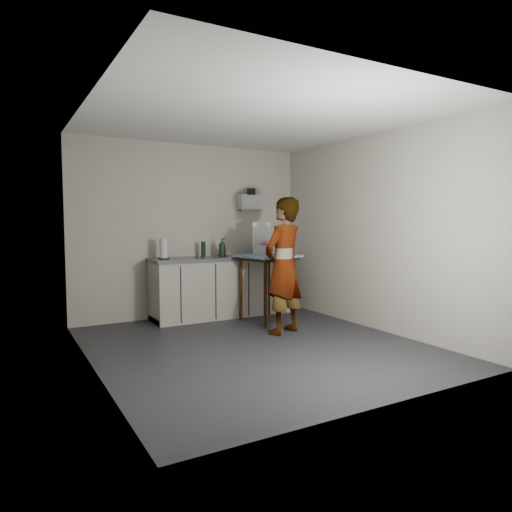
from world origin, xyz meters
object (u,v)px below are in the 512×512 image
soda_can (224,252)px  standing_man (283,266)px  soap_bottle (222,248)px  dark_bottle (203,249)px  bakery_box (268,247)px  side_table (267,263)px  dish_rack (269,250)px  paper_towel (164,249)px  kitchen_counter (224,288)px

soda_can → standing_man: bearing=-81.2°
soap_bottle → dark_bottle: 0.28m
standing_man → soap_bottle: standing_man is taller
bakery_box → soda_can: bearing=120.7°
side_table → standing_man: 0.77m
soap_bottle → bakery_box: 0.71m
soap_bottle → bakery_box: (0.48, -0.52, 0.02)m
soda_can → dish_rack: 0.79m
soda_can → paper_towel: (-0.94, -0.01, 0.08)m
kitchen_counter → dish_rack: bearing=-3.2°
side_table → bakery_box: size_ratio=2.04×
side_table → dark_bottle: 1.00m
soap_bottle → dark_bottle: size_ratio=1.21×
kitchen_counter → side_table: (0.41, -0.60, 0.41)m
soap_bottle → side_table: bearing=-50.6°
side_table → paper_towel: bearing=145.9°
side_table → soap_bottle: (-0.46, 0.55, 0.21)m
standing_man → dark_bottle: standing_man is taller
kitchen_counter → soap_bottle: soap_bottle is taller
standing_man → soda_can: 1.36m
paper_towel → standing_man: bearing=-49.4°
dish_rack → dark_bottle: bearing=173.8°
side_table → bakery_box: 0.23m
soda_can → dark_bottle: (-0.30, 0.07, 0.05)m
standing_man → paper_towel: size_ratio=5.99×
paper_towel → bakery_box: 1.49m
dark_bottle → kitchen_counter: bearing=-13.4°
side_table → paper_towel: (-1.35, 0.59, 0.21)m
bakery_box → dish_rack: bearing=49.6°
standing_man → soap_bottle: size_ratio=6.28×
kitchen_counter → bakery_box: (0.43, -0.57, 0.64)m
side_table → soap_bottle: 0.75m
kitchen_counter → dish_rack: dish_rack is taller
kitchen_counter → side_table: bearing=-55.9°
soap_bottle → standing_man: bearing=-78.9°
dark_bottle → dish_rack: 1.09m
side_table → standing_man: (-0.20, -0.74, 0.04)m
soap_bottle → paper_towel: (-0.89, 0.04, -0.00)m
soda_can → side_table: bearing=-55.6°
standing_man → bakery_box: (0.23, 0.78, 0.19)m
standing_man → paper_towel: bearing=-70.5°
soap_bottle → soda_can: size_ratio=2.30×
kitchen_counter → paper_towel: paper_towel is taller
standing_man → paper_towel: standing_man is taller
paper_towel → bakery_box: bearing=-22.2°
standing_man → dish_rack: 1.42m
kitchen_counter → soap_bottle: 0.63m
soap_bottle → bakery_box: size_ratio=0.59×
soda_can → paper_towel: bearing=-179.6°
soap_bottle → paper_towel: bearing=177.5°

